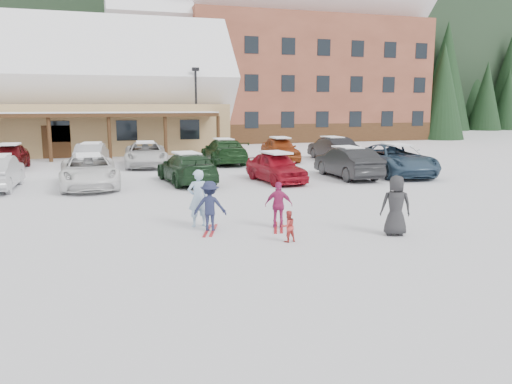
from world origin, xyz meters
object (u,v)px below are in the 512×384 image
object	(u,v)px
child_navy	(210,206)
parked_car_8	(10,157)
parked_car_6	(396,160)
parked_car_10	(146,154)
lamp_post	(196,106)
child_magenta	(279,205)
bystander_dark	(396,205)
parked_car_11	(224,151)
parked_car_12	(280,149)
parked_car_3	(187,168)
toddler_red	(288,226)
parked_car_2	(89,171)
parked_car_13	(332,148)
day_lodge	(31,100)
parked_car_9	(92,155)
parked_car_5	(347,163)
adult_skier	(198,198)
parked_car_4	(276,167)
alpine_hotel	(281,56)

from	to	relation	value
child_navy	parked_car_8	size ratio (longest dim) A/B	0.35
parked_car_6	parked_car_10	distance (m)	14.06
lamp_post	parked_car_6	world-z (taller)	lamp_post
child_magenta	bystander_dark	distance (m)	3.28
parked_car_11	parked_car_12	size ratio (longest dim) A/B	1.17
parked_car_10	parked_car_3	bearing A→B (deg)	-76.21
toddler_red	parked_car_10	bearing A→B (deg)	-92.44
parked_car_2	parked_car_10	bearing A→B (deg)	64.07
parked_car_12	parked_car_13	size ratio (longest dim) A/B	0.98
day_lodge	parked_car_10	world-z (taller)	day_lodge
lamp_post	parked_car_10	xyz separation A→B (m)	(-4.18, -6.43, -2.78)
parked_car_9	child_magenta	bearing A→B (deg)	114.66
parked_car_5	parked_car_9	size ratio (longest dim) A/B	1.09
bystander_dark	parked_car_3	xyz separation A→B (m)	(-3.98, 10.99, -0.14)
parked_car_8	parked_car_12	distance (m)	15.80
adult_skier	child_magenta	bearing A→B (deg)	149.80
parked_car_5	parked_car_11	size ratio (longest dim) A/B	0.89
lamp_post	child_magenta	bearing A→B (deg)	-94.28
parked_car_6	parked_car_13	xyz separation A→B (m)	(0.01, 7.52, -0.04)
parked_car_5	parked_car_12	xyz separation A→B (m)	(-0.63, 8.06, -0.00)
toddler_red	parked_car_4	world-z (taller)	parked_car_4
parked_car_10	parked_car_11	distance (m)	4.69
lamp_post	bystander_dark	bearing A→B (deg)	-87.44
lamp_post	parked_car_11	xyz separation A→B (m)	(0.51, -6.37, -2.73)
child_magenta	parked_car_3	distance (m)	9.35
adult_skier	parked_car_12	world-z (taller)	adult_skier
parked_car_2	parked_car_9	size ratio (longest dim) A/B	1.22
parked_car_2	parked_car_11	world-z (taller)	parked_car_11
day_lodge	parked_car_11	bearing A→B (deg)	-42.98
adult_skier	parked_car_4	size ratio (longest dim) A/B	0.42
parked_car_11	parked_car_3	bearing A→B (deg)	64.58
toddler_red	parked_car_5	world-z (taller)	parked_car_5
parked_car_9	parked_car_12	size ratio (longest dim) A/B	0.95
child_magenta	parked_car_8	distance (m)	19.58
adult_skier	lamp_post	bearing A→B (deg)	-109.38
parked_car_9	day_lodge	bearing A→B (deg)	-61.15
parked_car_2	parked_car_9	world-z (taller)	parked_car_2
alpine_hotel	parked_car_10	xyz separation A→B (m)	(-15.93, -21.31, -7.92)
child_magenta	parked_car_13	size ratio (longest dim) A/B	0.30
day_lodge	parked_car_4	bearing A→B (deg)	-56.51
parked_car_8	bystander_dark	bearing A→B (deg)	-55.15
parked_car_6	parked_car_4	bearing A→B (deg)	-169.69
adult_skier	parked_car_6	xyz separation A→B (m)	(11.68, 7.98, -0.06)
parked_car_3	parked_car_11	size ratio (longest dim) A/B	0.92
child_navy	parked_car_9	xyz separation A→B (m)	(-3.49, 16.62, -0.02)
day_lodge	child_magenta	size ratio (longest dim) A/B	21.43
parked_car_4	parked_car_5	distance (m)	3.81
parked_car_10	parked_car_13	xyz separation A→B (m)	(11.97, 0.13, 0.03)
parked_car_6	parked_car_12	distance (m)	8.57
toddler_red	parked_car_8	xyz separation A→B (m)	(-9.54, 18.45, 0.29)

